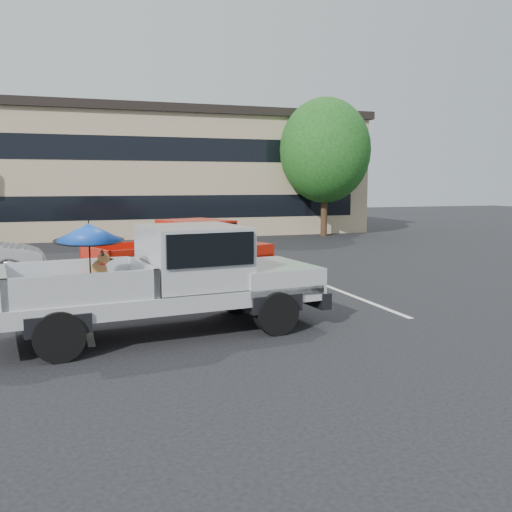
{
  "coord_description": "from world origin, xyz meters",
  "views": [
    {
      "loc": [
        -3.37,
        -9.8,
        2.63
      ],
      "look_at": [
        -0.04,
        -0.02,
        1.3
      ],
      "focal_mm": 40.0,
      "sensor_mm": 36.0,
      "label": 1
    }
  ],
  "objects_px": {
    "silver_pickup": "(180,273)",
    "red_pickup": "(191,249)",
    "tree_right": "(325,151)",
    "tree_back": "(223,153)"
  },
  "relations": [
    {
      "from": "silver_pickup",
      "to": "red_pickup",
      "type": "relative_size",
      "value": 1.09
    },
    {
      "from": "tree_right",
      "to": "tree_back",
      "type": "bearing_deg",
      "value": 110.56
    },
    {
      "from": "tree_back",
      "to": "red_pickup",
      "type": "distance_m",
      "value": 20.66
    },
    {
      "from": "tree_right",
      "to": "red_pickup",
      "type": "height_order",
      "value": "tree_right"
    },
    {
      "from": "red_pickup",
      "to": "tree_right",
      "type": "bearing_deg",
      "value": 30.45
    },
    {
      "from": "tree_back",
      "to": "tree_right",
      "type": "bearing_deg",
      "value": -69.44
    },
    {
      "from": "tree_back",
      "to": "silver_pickup",
      "type": "relative_size",
      "value": 1.21
    },
    {
      "from": "tree_right",
      "to": "red_pickup",
      "type": "relative_size",
      "value": 1.26
    },
    {
      "from": "tree_back",
      "to": "red_pickup",
      "type": "bearing_deg",
      "value": -107.84
    },
    {
      "from": "tree_right",
      "to": "silver_pickup",
      "type": "height_order",
      "value": "tree_right"
    }
  ]
}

